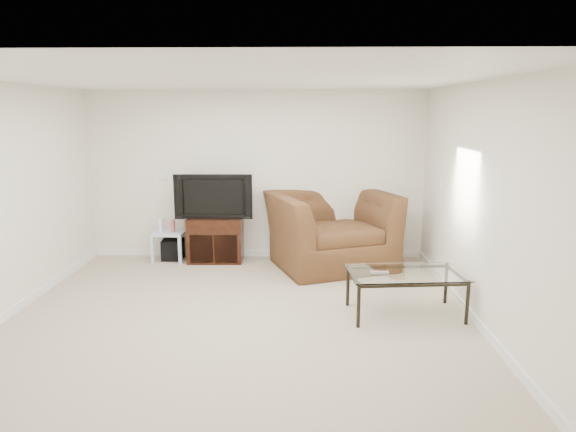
{
  "coord_description": "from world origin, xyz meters",
  "views": [
    {
      "loc": [
        0.64,
        -5.11,
        2.2
      ],
      "look_at": [
        0.5,
        1.2,
        0.9
      ],
      "focal_mm": 32.0,
      "sensor_mm": 36.0,
      "label": 1
    }
  ],
  "objects_px": {
    "television": "(214,195)",
    "subwoofer": "(173,249)",
    "coffee_table": "(405,294)",
    "recliner": "(331,217)",
    "side_table": "(171,245)",
    "tv_stand": "(216,238)"
  },
  "relations": [
    {
      "from": "side_table",
      "to": "recliner",
      "type": "relative_size",
      "value": 0.28
    },
    {
      "from": "recliner",
      "to": "television",
      "type": "bearing_deg",
      "value": 152.77
    },
    {
      "from": "tv_stand",
      "to": "subwoofer",
      "type": "relative_size",
      "value": 2.66
    },
    {
      "from": "subwoofer",
      "to": "side_table",
      "type": "bearing_deg",
      "value": -149.88
    },
    {
      "from": "tv_stand",
      "to": "recliner",
      "type": "height_order",
      "value": "recliner"
    },
    {
      "from": "side_table",
      "to": "coffee_table",
      "type": "bearing_deg",
      "value": -33.64
    },
    {
      "from": "tv_stand",
      "to": "television",
      "type": "bearing_deg",
      "value": -90.0
    },
    {
      "from": "recliner",
      "to": "coffee_table",
      "type": "bearing_deg",
      "value": -89.63
    },
    {
      "from": "television",
      "to": "recliner",
      "type": "xyz_separation_m",
      "value": [
        1.7,
        -0.2,
        -0.28
      ]
    },
    {
      "from": "television",
      "to": "side_table",
      "type": "bearing_deg",
      "value": 176.07
    },
    {
      "from": "recliner",
      "to": "coffee_table",
      "type": "relative_size",
      "value": 1.32
    },
    {
      "from": "television",
      "to": "coffee_table",
      "type": "distance_m",
      "value": 3.22
    },
    {
      "from": "coffee_table",
      "to": "recliner",
      "type": "bearing_deg",
      "value": 111.0
    },
    {
      "from": "tv_stand",
      "to": "recliner",
      "type": "distance_m",
      "value": 1.76
    },
    {
      "from": "subwoofer",
      "to": "coffee_table",
      "type": "height_order",
      "value": "coffee_table"
    },
    {
      "from": "tv_stand",
      "to": "subwoofer",
      "type": "distance_m",
      "value": 0.68
    },
    {
      "from": "television",
      "to": "subwoofer",
      "type": "distance_m",
      "value": 1.06
    },
    {
      "from": "side_table",
      "to": "coffee_table",
      "type": "distance_m",
      "value": 3.71
    },
    {
      "from": "subwoofer",
      "to": "recliner",
      "type": "height_order",
      "value": "recliner"
    },
    {
      "from": "side_table",
      "to": "coffee_table",
      "type": "xyz_separation_m",
      "value": [
        3.09,
        -2.05,
        0.02
      ]
    },
    {
      "from": "television",
      "to": "subwoofer",
      "type": "xyz_separation_m",
      "value": [
        -0.66,
        0.05,
        -0.83
      ]
    },
    {
      "from": "television",
      "to": "recliner",
      "type": "relative_size",
      "value": 0.64
    }
  ]
}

